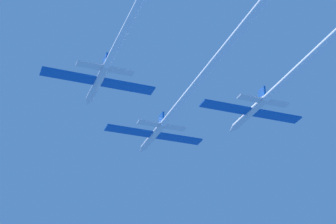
% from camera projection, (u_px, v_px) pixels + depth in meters
% --- Properties ---
extents(jet_lead, '(17.39, 50.59, 2.88)m').
position_uv_depth(jet_lead, '(182.00, 101.00, 90.10)').
color(jet_lead, silver).
extents(jet_left_wing, '(17.39, 51.75, 2.88)m').
position_uv_depth(jet_left_wing, '(124.00, 32.00, 75.93)').
color(jet_left_wing, silver).
extents(jet_right_wing, '(17.39, 56.93, 2.88)m').
position_uv_depth(jet_right_wing, '(305.00, 62.00, 79.96)').
color(jet_right_wing, silver).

